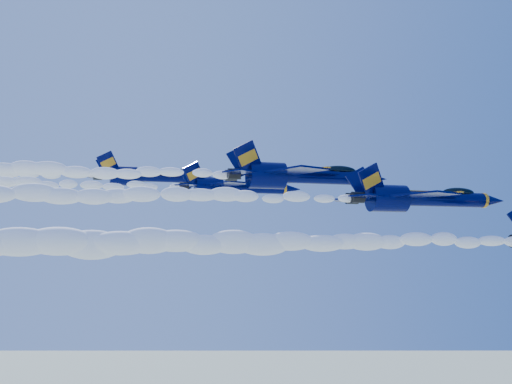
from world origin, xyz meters
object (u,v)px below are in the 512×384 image
object	(u,v)px
jet_second	(419,198)
jet_fifth	(149,176)
jet_fourth	(233,187)
jet_third	(299,175)

from	to	relation	value
jet_second	jet_fifth	distance (m)	36.34
jet_fourth	jet_fifth	world-z (taller)	jet_fifth
jet_second	jet_fourth	distance (m)	23.78
jet_third	jet_fourth	size ratio (longest dim) A/B	1.20
jet_fourth	jet_fifth	xyz separation A→B (m)	(-9.41, 8.28, 2.03)
jet_second	jet_fifth	size ratio (longest dim) A/B	1.08
jet_second	jet_fifth	xyz separation A→B (m)	(-24.15, 26.76, 4.65)
jet_third	jet_fifth	distance (m)	23.77
jet_second	jet_third	xyz separation A→B (m)	(-10.07, 7.68, 2.89)
jet_second	jet_fifth	world-z (taller)	jet_fifth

